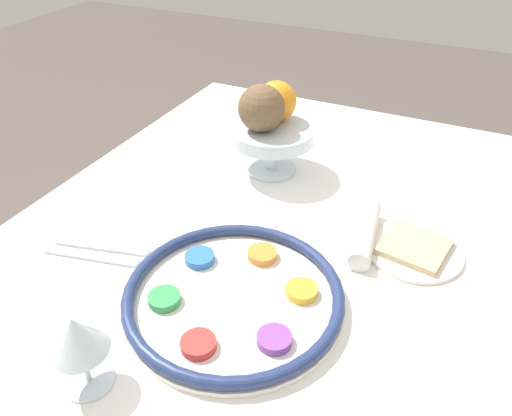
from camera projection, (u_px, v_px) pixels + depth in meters
name	position (u px, v px, depth m)	size (l,w,h in m)	color
dining_table	(254.00, 366.00, 1.15)	(1.36, 0.94, 0.74)	white
seder_plate	(234.00, 296.00, 0.80)	(0.35, 0.35, 0.03)	silver
wine_glass	(76.00, 337.00, 0.63)	(0.08, 0.08, 0.12)	silver
fruit_stand	(272.00, 137.00, 1.10)	(0.19, 0.19, 0.11)	silver
orange_fruit	(276.00, 101.00, 1.09)	(0.09, 0.09, 0.09)	orange
coconut	(261.00, 108.00, 1.05)	(0.10, 0.10, 0.10)	brown
bread_plate	(414.00, 249.00, 0.90)	(0.18, 0.18, 0.02)	silver
napkin_roll	(365.00, 233.00, 0.92)	(0.18, 0.06, 0.04)	white
fork_left	(91.00, 256.00, 0.90)	(0.06, 0.18, 0.01)	silver
fork_right	(102.00, 246.00, 0.92)	(0.06, 0.18, 0.01)	silver
spoon	(388.00, 240.00, 0.93)	(0.16, 0.06, 0.01)	silver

